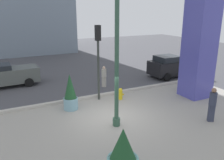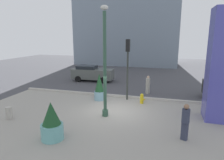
# 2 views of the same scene
# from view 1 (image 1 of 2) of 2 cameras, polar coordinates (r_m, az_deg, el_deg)

# --- Properties ---
(ground_plane) EXTENTS (60.00, 60.00, 0.00)m
(ground_plane) POSITION_cam_1_polar(r_m,az_deg,el_deg) (15.88, -6.25, -3.33)
(ground_plane) COLOR #47474C
(plaza_pavement) EXTENTS (18.00, 10.00, 0.02)m
(plaza_pavement) POSITION_cam_1_polar(r_m,az_deg,el_deg) (10.95, 5.14, -13.05)
(plaza_pavement) COLOR #9E998E
(plaza_pavement) RESTS_ON ground_plane
(curb_strip) EXTENTS (18.00, 0.24, 0.16)m
(curb_strip) POSITION_cam_1_polar(r_m,az_deg,el_deg) (15.08, -5.08, -4.08)
(curb_strip) COLOR #B7B2A8
(curb_strip) RESTS_ON ground_plane
(lamp_post) EXTENTS (0.44, 0.44, 6.49)m
(lamp_post) POSITION_cam_1_polar(r_m,az_deg,el_deg) (10.54, 1.17, 4.32)
(lamp_post) COLOR #335642
(lamp_post) RESTS_ON ground_plane
(art_pillar_blue) EXTENTS (1.56, 1.56, 6.35)m
(art_pillar_blue) POSITION_cam_1_polar(r_m,az_deg,el_deg) (15.58, 20.53, 7.39)
(art_pillar_blue) COLOR #4C4CAD
(art_pillar_blue) RESTS_ON ground_plane
(potted_plant_curbside) EXTENTS (0.80, 0.80, 2.08)m
(potted_plant_curbside) POSITION_cam_1_polar(r_m,az_deg,el_deg) (13.25, -10.16, -3.29)
(potted_plant_curbside) COLOR #7AA8B7
(potted_plant_curbside) RESTS_ON ground_plane
(potted_plant_near_right) EXTENTS (1.05, 1.05, 1.86)m
(potted_plant_near_right) POSITION_cam_1_polar(r_m,az_deg,el_deg) (8.03, 2.67, -18.18)
(potted_plant_near_right) COLOR #6BB2B2
(potted_plant_near_right) RESTS_ON ground_plane
(fire_hydrant) EXTENTS (0.36, 0.26, 0.75)m
(fire_hydrant) POSITION_cam_1_polar(r_m,az_deg,el_deg) (14.68, 2.10, -3.41)
(fire_hydrant) COLOR gold
(fire_hydrant) RESTS_ON ground_plane
(traffic_light_far_side) EXTENTS (0.28, 0.42, 4.60)m
(traffic_light_far_side) POSITION_cam_1_polar(r_m,az_deg,el_deg) (13.99, -3.42, 7.15)
(traffic_light_far_side) COLOR #333833
(traffic_light_far_side) RESTS_ON ground_plane
(car_intersection) EXTENTS (3.91, 2.07, 1.82)m
(car_intersection) POSITION_cam_1_polar(r_m,az_deg,el_deg) (20.25, 14.29, 3.34)
(car_intersection) COLOR black
(car_intersection) RESTS_ON ground_plane
(car_passing_lane) EXTENTS (4.53, 2.10, 1.67)m
(car_passing_lane) POSITION_cam_1_polar(r_m,az_deg,el_deg) (18.73, -24.59, 1.10)
(car_passing_lane) COLOR #565B56
(car_passing_lane) RESTS_ON ground_plane
(pedestrian_on_sidewalk) EXTENTS (0.48, 0.48, 1.79)m
(pedestrian_on_sidewalk) POSITION_cam_1_polar(r_m,az_deg,el_deg) (12.65, 23.36, -5.19)
(pedestrian_on_sidewalk) COLOR #33384C
(pedestrian_on_sidewalk) RESTS_ON ground_plane
(pedestrian_crossing) EXTENTS (0.51, 0.51, 1.55)m
(pedestrian_crossing) POSITION_cam_1_polar(r_m,az_deg,el_deg) (16.93, -1.98, 1.08)
(pedestrian_crossing) COLOR #B2AD9E
(pedestrian_crossing) RESTS_ON ground_plane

